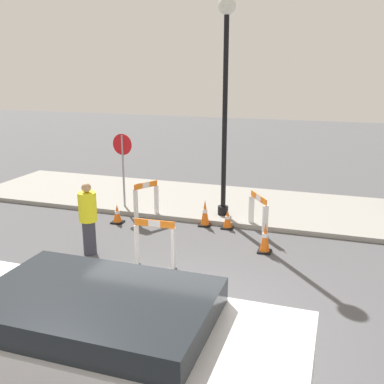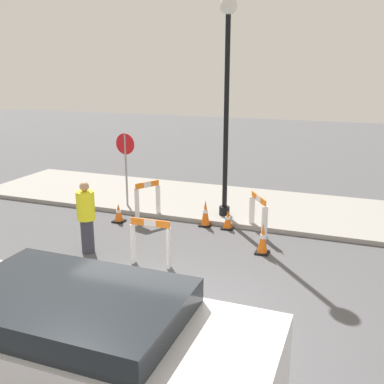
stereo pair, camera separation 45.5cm
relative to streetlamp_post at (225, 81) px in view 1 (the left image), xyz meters
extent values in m
plane|color=#4C4C4F|center=(0.79, -5.10, -3.68)|extent=(60.00, 60.00, 0.00)
cube|color=gray|center=(0.79, 1.22, -3.62)|extent=(18.00, 3.64, 0.12)
cylinder|color=black|center=(0.00, 0.00, -3.44)|extent=(0.29, 0.29, 0.24)
cylinder|color=black|center=(0.00, 0.00, -0.97)|extent=(0.13, 0.13, 5.18)
sphere|color=silver|center=(0.00, 0.00, 1.79)|extent=(0.44, 0.44, 0.44)
cylinder|color=gray|center=(-2.91, -0.15, -2.52)|extent=(0.06, 0.06, 2.08)
cylinder|color=red|center=(-2.91, -0.15, -1.75)|extent=(0.60, 0.06, 0.60)
cube|color=white|center=(-1.78, -0.46, -3.23)|extent=(0.14, 0.12, 0.91)
cube|color=white|center=(-2.12, -1.05, -3.23)|extent=(0.14, 0.12, 0.91)
cube|color=orange|center=(-1.95, -0.75, -2.70)|extent=(0.39, 0.66, 0.15)
cube|color=white|center=(-1.95, -0.75, -2.70)|extent=(0.14, 0.21, 0.14)
cube|color=white|center=(-0.98, -3.43, -3.25)|extent=(0.07, 0.13, 0.87)
cube|color=white|center=(-0.17, -3.40, -3.25)|extent=(0.07, 0.13, 0.87)
cube|color=orange|center=(-0.57, -3.42, -2.73)|extent=(0.87, 0.06, 0.15)
cube|color=white|center=(-0.57, -3.42, -2.73)|extent=(0.26, 0.04, 0.14)
cube|color=white|center=(1.34, -1.11, -3.27)|extent=(0.14, 0.12, 0.83)
cube|color=white|center=(0.86, -0.39, -3.27)|extent=(0.14, 0.12, 0.83)
cube|color=orange|center=(1.10, -0.75, -2.77)|extent=(0.53, 0.78, 0.15)
cube|color=white|center=(1.10, -0.75, -2.77)|extent=(0.18, 0.25, 0.14)
cube|color=black|center=(-2.59, -1.23, -3.66)|extent=(0.30, 0.30, 0.04)
cone|color=orange|center=(-2.59, -1.23, -3.40)|extent=(0.22, 0.22, 0.47)
cylinder|color=white|center=(-2.59, -1.23, -3.38)|extent=(0.13, 0.13, 0.07)
cube|color=black|center=(0.30, -0.70, -3.66)|extent=(0.30, 0.30, 0.04)
cone|color=orange|center=(0.30, -0.70, -3.41)|extent=(0.22, 0.22, 0.46)
cylinder|color=white|center=(0.30, -0.70, -3.39)|extent=(0.13, 0.13, 0.06)
cube|color=black|center=(-0.31, -0.70, -3.66)|extent=(0.30, 0.30, 0.04)
cone|color=orange|center=(-0.31, -0.70, -3.31)|extent=(0.23, 0.22, 0.67)
cylinder|color=white|center=(-0.31, -0.70, -3.27)|extent=(0.13, 0.13, 0.09)
cube|color=black|center=(1.48, -1.96, -3.66)|extent=(0.30, 0.30, 0.04)
cone|color=orange|center=(1.48, -1.96, -3.31)|extent=(0.23, 0.22, 0.67)
cylinder|color=white|center=(1.48, -1.96, -3.27)|extent=(0.13, 0.13, 0.09)
cylinder|color=#33333D|center=(-2.20, -3.28, -3.29)|extent=(0.40, 0.40, 0.78)
cylinder|color=yellow|center=(-2.20, -3.28, -2.58)|extent=(0.56, 0.56, 0.65)
sphere|color=tan|center=(-2.20, -3.28, -2.15)|extent=(0.30, 0.30, 0.21)
cube|color=silver|center=(0.67, -7.81, -2.76)|extent=(4.32, 1.67, 1.24)
cube|color=#1E2328|center=(0.67, -7.81, -2.14)|extent=(2.38, 1.54, 0.56)
cylinder|color=black|center=(-0.67, -6.97, -3.38)|extent=(0.60, 0.18, 0.60)
camera|label=1|loc=(2.89, -11.39, 0.35)|focal=42.00mm
camera|label=2|loc=(3.32, -11.24, 0.35)|focal=42.00mm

